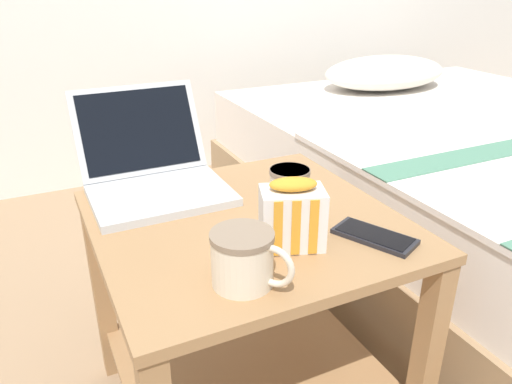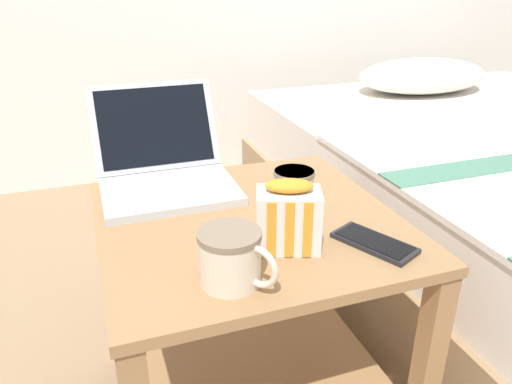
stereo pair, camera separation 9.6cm
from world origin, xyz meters
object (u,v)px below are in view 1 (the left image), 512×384
at_px(mug_front_left, 289,188).
at_px(snack_bag, 292,215).
at_px(bed, 504,196).
at_px(laptop, 153,173).
at_px(mug_front_right, 244,256).
at_px(cell_phone, 374,236).

distance_m(mug_front_left, snack_bag, 0.14).
bearing_deg(snack_bag, bed, 18.65).
xyz_separation_m(bed, laptop, (-1.24, -0.01, 0.31)).
xyz_separation_m(bed, mug_front_right, (-1.21, -0.44, 0.31)).
relative_size(bed, mug_front_left, 17.95).
distance_m(mug_front_left, cell_phone, 0.20).
height_order(bed, mug_front_left, bed).
xyz_separation_m(laptop, mug_front_left, (0.23, -0.23, 0.01)).
height_order(laptop, mug_front_right, laptop).
height_order(mug_front_right, cell_phone, mug_front_right).
xyz_separation_m(bed, mug_front_left, (-1.01, -0.24, 0.31)).
xyz_separation_m(laptop, snack_bag, (0.16, -0.36, 0.02)).
relative_size(snack_bag, cell_phone, 0.80).
height_order(snack_bag, cell_phone, snack_bag).
bearing_deg(mug_front_left, snack_bag, -116.90).
height_order(laptop, snack_bag, laptop).
relative_size(bed, cell_phone, 11.68).
bearing_deg(mug_front_left, bed, 13.08).
bearing_deg(laptop, mug_front_right, -85.79).
height_order(mug_front_left, cell_phone, mug_front_left).
bearing_deg(mug_front_right, bed, 19.94).
relative_size(laptop, mug_front_right, 2.56).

